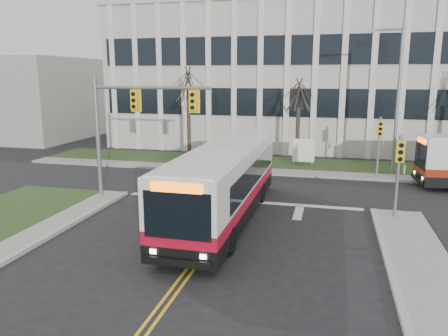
% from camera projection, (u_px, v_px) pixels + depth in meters
% --- Properties ---
extents(ground, '(120.00, 120.00, 0.00)m').
position_uv_depth(ground, '(191.00, 269.00, 14.44)').
color(ground, black).
rests_on(ground, ground).
extents(sidewalk_cross, '(44.00, 1.60, 0.14)m').
position_uv_depth(sidewalk_cross, '(340.00, 175.00, 27.68)').
color(sidewalk_cross, '#9E9B93').
rests_on(sidewalk_cross, ground).
extents(building_lawn, '(44.00, 5.00, 0.12)m').
position_uv_depth(building_lawn, '(340.00, 167.00, 30.35)').
color(building_lawn, '#2B461E').
rests_on(building_lawn, ground).
extents(office_building, '(40.00, 16.00, 12.00)m').
position_uv_depth(office_building, '(342.00, 79.00, 40.51)').
color(office_building, beige).
rests_on(office_building, ground).
extents(building_annex, '(12.00, 12.00, 8.00)m').
position_uv_depth(building_annex, '(27.00, 98.00, 44.40)').
color(building_annex, '#9E9B93').
rests_on(building_annex, ground).
extents(mast_arm_signal, '(6.11, 0.38, 6.20)m').
position_uv_depth(mast_arm_signal, '(127.00, 117.00, 21.67)').
color(mast_arm_signal, slate).
rests_on(mast_arm_signal, ground).
extents(signal_pole_near, '(0.34, 0.39, 3.80)m').
position_uv_depth(signal_pole_near, '(399.00, 165.00, 18.78)').
color(signal_pole_near, slate).
rests_on(signal_pole_near, ground).
extents(signal_pole_far, '(0.34, 0.39, 3.80)m').
position_uv_depth(signal_pole_far, '(379.00, 138.00, 26.85)').
color(signal_pole_far, slate).
rests_on(signal_pole_far, ground).
extents(streetlight, '(2.15, 0.25, 9.20)m').
position_uv_depth(streetlight, '(395.00, 94.00, 26.86)').
color(streetlight, slate).
rests_on(streetlight, ground).
extents(directory_sign, '(1.50, 0.12, 2.00)m').
position_uv_depth(directory_sign, '(304.00, 151.00, 30.23)').
color(directory_sign, slate).
rests_on(directory_sign, ground).
extents(tree_left, '(1.80, 1.80, 7.70)m').
position_uv_depth(tree_left, '(188.00, 86.00, 31.80)').
color(tree_left, '#42352B').
rests_on(tree_left, ground).
extents(tree_mid, '(1.80, 1.80, 6.82)m').
position_uv_depth(tree_mid, '(299.00, 96.00, 30.24)').
color(tree_mid, '#42352B').
rests_on(tree_mid, ground).
extents(bus_main, '(2.63, 11.84, 3.15)m').
position_uv_depth(bus_main, '(224.00, 185.00, 19.20)').
color(bus_main, silver).
rests_on(bus_main, ground).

